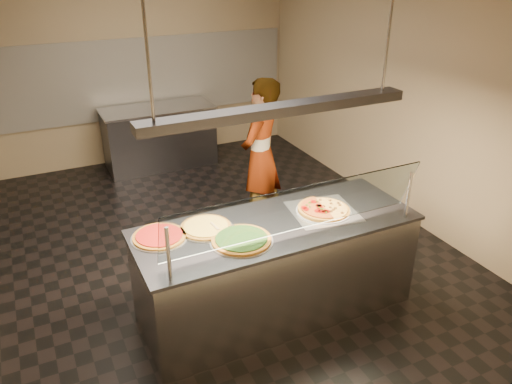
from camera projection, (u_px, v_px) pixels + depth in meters
name	position (u px, v px, depth m)	size (l,w,h in m)	color
ground	(209.00, 244.00, 5.81)	(5.00, 6.00, 0.02)	black
wall_back	(134.00, 65.00, 7.59)	(5.00, 0.02, 3.00)	#927F5E
wall_front	(396.00, 271.00, 2.72)	(5.00, 0.02, 3.00)	#927F5E
wall_right	(395.00, 92.00, 6.14)	(0.02, 6.00, 3.00)	#927F5E
tile_band	(136.00, 78.00, 7.65)	(4.90, 0.02, 1.20)	silver
serving_counter	(276.00, 267.00, 4.55)	(2.50, 0.94, 0.93)	#B7B7BC
sneeze_guard	(298.00, 210.00, 3.94)	(2.26, 0.18, 0.54)	#B7B7BC
perforated_tray	(323.00, 211.00, 4.54)	(0.65, 0.65, 0.01)	silver
half_pizza_pepperoni	(313.00, 211.00, 4.48)	(0.30, 0.50, 0.05)	brown
half_pizza_sausage	(334.00, 206.00, 4.57)	(0.30, 0.50, 0.04)	brown
pizza_spinach	(241.00, 239.00, 4.07)	(0.52, 0.52, 0.03)	silver
pizza_cheese	(206.00, 227.00, 4.26)	(0.46, 0.46, 0.03)	silver
pizza_tomato	(159.00, 236.00, 4.12)	(0.47, 0.47, 0.03)	silver
pizza_spatula	(221.00, 227.00, 4.22)	(0.19, 0.23, 0.02)	#B7B7BC
prep_table	(160.00, 137.00, 7.74)	(1.68, 0.74, 0.93)	#3B3B41
worker	(261.00, 156.00, 5.80)	(0.67, 0.44, 1.83)	#2E2A33
heat_lamp_housing	(280.00, 110.00, 3.90)	(2.30, 0.18, 0.08)	#3B3B41
lamp_rod_left	(147.00, 48.00, 3.27)	(0.02, 0.02, 1.01)	#B7B7BC
lamp_rod_right	(389.00, 29.00, 4.05)	(0.02, 0.02, 1.01)	#B7B7BC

